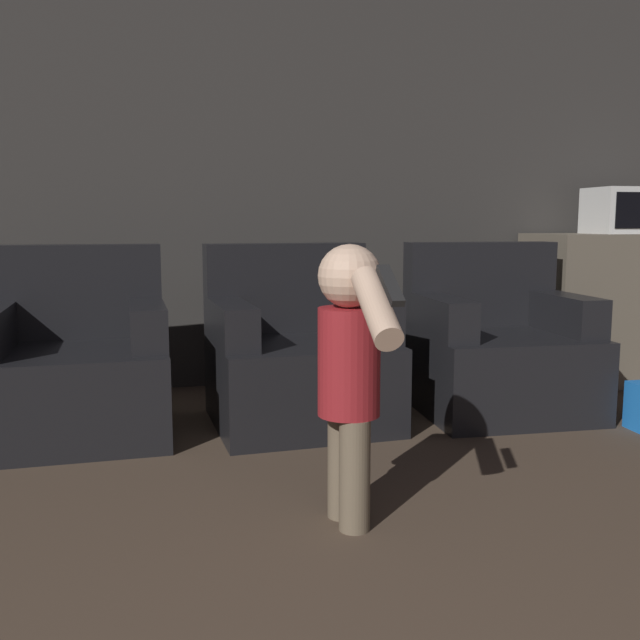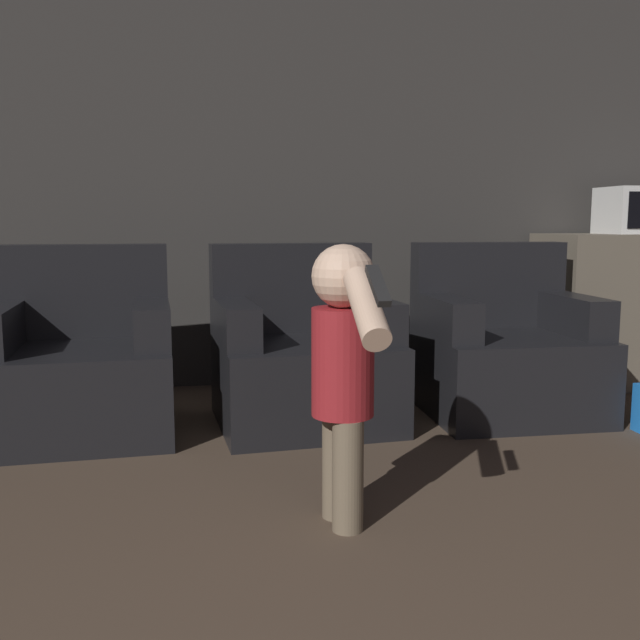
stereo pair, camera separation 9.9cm
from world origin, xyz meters
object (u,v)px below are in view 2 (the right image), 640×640
at_px(armchair_middle, 303,360).
at_px(armchair_right, 505,353).
at_px(armchair_left, 80,367).
at_px(person_toddler, 343,362).

bearing_deg(armchair_middle, armchair_right, -4.77).
relative_size(armchair_left, person_toddler, 0.95).
height_order(armchair_left, person_toddler, person_toddler).
xyz_separation_m(armchair_left, armchair_right, (2.15, 0.00, 0.00)).
bearing_deg(armchair_left, person_toddler, -54.16).
relative_size(armchair_left, armchair_middle, 0.98).
xyz_separation_m(armchair_right, person_toddler, (-1.13, -1.25, 0.23)).
relative_size(armchair_middle, armchair_right, 1.02).
bearing_deg(armchair_left, armchair_right, -3.34).
bearing_deg(armchair_right, armchair_left, -179.34).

